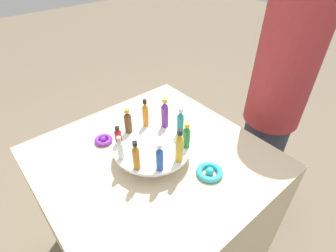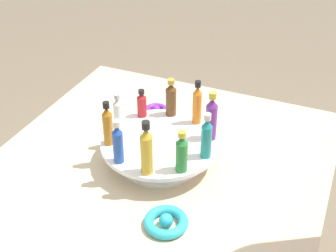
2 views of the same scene
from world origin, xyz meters
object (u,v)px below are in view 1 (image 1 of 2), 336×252
object	(u,v)px
bottle_red	(118,136)
person_figure	(277,96)
bottle_amber	(136,156)
bottle_teal	(180,122)
display_stand	(153,150)
ribbon_bow_purple	(103,140)
bottle_purple	(165,114)
ribbon_bow_teal	(210,172)
bottle_orange	(145,114)
bottle_gold	(179,147)
bottle_green	(186,136)
bottle_blue	(160,158)
bottle_clear	(120,148)
bottle_brown	(128,122)

from	to	relation	value
bottle_red	person_figure	world-z (taller)	person_figure
bottle_amber	bottle_teal	xyz separation A→B (m)	(-0.05, 0.26, 0.00)
display_stand	ribbon_bow_purple	size ratio (longest dim) A/B	4.01
bottle_purple	ribbon_bow_teal	size ratio (longest dim) A/B	1.34
ribbon_bow_teal	bottle_amber	bearing A→B (deg)	-123.66
bottle_orange	ribbon_bow_teal	world-z (taller)	bottle_orange
bottle_red	ribbon_bow_purple	world-z (taller)	bottle_red
bottle_red	bottle_teal	bearing A→B (deg)	64.49
display_stand	bottle_red	world-z (taller)	bottle_red
bottle_teal	ribbon_bow_teal	bearing A→B (deg)	-6.57
bottle_orange	bottle_teal	bearing A→B (deg)	28.49
bottle_gold	bottle_amber	bearing A→B (deg)	-115.51
bottle_red	bottle_teal	distance (m)	0.26
bottle_green	person_figure	world-z (taller)	person_figure
display_stand	bottle_gold	distance (m)	0.17
bottle_amber	person_figure	distance (m)	0.85
bottle_orange	person_figure	world-z (taller)	person_figure
ribbon_bow_teal	bottle_blue	bearing A→B (deg)	-119.45
bottle_amber	bottle_green	bearing A→B (deg)	82.49
bottle_red	bottle_clear	distance (m)	0.09
ribbon_bow_teal	person_figure	size ratio (longest dim) A/B	0.06
bottle_orange	ribbon_bow_teal	size ratio (longest dim) A/B	1.25
bottle_green	bottle_purple	world-z (taller)	bottle_purple
bottle_green	bottle_amber	bearing A→B (deg)	-97.51
display_stand	bottle_brown	size ratio (longest dim) A/B	2.80
bottle_clear	bottle_blue	world-z (taller)	bottle_blue
bottle_amber	bottle_green	xyz separation A→B (m)	(0.03, 0.22, -0.01)
bottle_amber	display_stand	bearing A→B (deg)	118.49
bottle_amber	bottle_purple	xyz separation A→B (m)	(-0.13, 0.24, 0.01)
bottle_amber	bottle_brown	xyz separation A→B (m)	(-0.20, 0.10, -0.01)
bottle_green	bottle_brown	distance (m)	0.26
bottle_purple	bottle_brown	bearing A→B (deg)	-115.51
bottle_gold	ribbon_bow_purple	bearing A→B (deg)	-158.85
display_stand	bottle_amber	bearing A→B (deg)	-61.51
bottle_amber	bottle_green	distance (m)	0.22
bottle_amber	bottle_orange	world-z (taller)	bottle_orange
bottle_blue	ribbon_bow_purple	distance (m)	0.37
bottle_clear	ribbon_bow_teal	xyz separation A→B (m)	(0.24, 0.25, -0.10)
bottle_red	ribbon_bow_purple	size ratio (longest dim) A/B	1.06
bottle_clear	bottle_purple	size ratio (longest dim) A/B	0.73
bottle_green	bottle_brown	size ratio (longest dim) A/B	1.00
bottle_teal	bottle_purple	world-z (taller)	bottle_purple
bottle_teal	bottle_purple	xyz separation A→B (m)	(-0.08, -0.02, 0.01)
bottle_gold	bottle_green	world-z (taller)	bottle_gold
bottle_clear	bottle_purple	xyz separation A→B (m)	(-0.05, 0.26, 0.02)
bottle_purple	bottle_brown	distance (m)	0.16
bottle_green	person_figure	size ratio (longest dim) A/B	0.07
bottle_teal	ribbon_bow_teal	xyz separation A→B (m)	(0.20, -0.02, -0.12)
bottle_clear	ribbon_bow_purple	size ratio (longest dim) A/B	1.29
bottle_teal	bottle_purple	distance (m)	0.09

